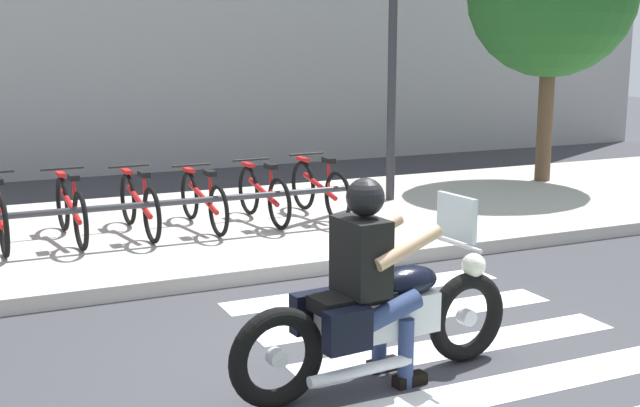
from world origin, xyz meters
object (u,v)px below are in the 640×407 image
bicycle_5 (263,195)px  rider (371,267)px  bicycle_4 (203,200)px  street_lamp (393,4)px  motorcycle (380,318)px  bicycle_3 (139,204)px  bike_rack (150,207)px  bicycle_6 (320,189)px  bicycle_2 (71,209)px

bicycle_5 → rider: bearing=-101.7°
bicycle_4 → street_lamp: 3.78m
motorcycle → bicycle_3: 4.59m
motorcycle → bike_rack: motorcycle is taller
bicycle_6 → street_lamp: size_ratio=0.34×
bicycle_4 → street_lamp: size_ratio=0.35×
bicycle_3 → bike_rack: bicycle_3 is taller
bicycle_4 → bicycle_5: bearing=-0.1°
bicycle_4 → rider: bearing=-92.3°
bicycle_4 → bike_rack: bicycle_4 is taller
bicycle_2 → bicycle_3: bicycle_2 is taller
bicycle_2 → bicycle_4: (1.52, 0.00, -0.02)m
bike_rack → rider: bearing=-81.7°
bicycle_6 → bicycle_4: bearing=179.9°
bicycle_2 → bike_rack: (0.76, -0.55, 0.07)m
bicycle_2 → bicycle_5: bearing=0.0°
bicycle_4 → bicycle_5: 0.76m
bicycle_2 → bicycle_4: size_ratio=1.03×
motorcycle → bicycle_2: bearing=107.3°
motorcycle → bicycle_5: bearing=79.2°
motorcycle → street_lamp: 6.43m
motorcycle → bicycle_5: 4.62m
bicycle_4 → bike_rack: bearing=-143.8°
motorcycle → street_lamp: size_ratio=0.48×
bicycle_2 → bike_rack: bearing=-36.1°
bicycle_3 → bicycle_4: (0.76, 0.00, -0.01)m
bicycle_3 → bicycle_6: size_ratio=1.04×
bicycle_2 → street_lamp: 5.03m
bicycle_5 → street_lamp: size_ratio=0.33×
bicycle_3 → bicycle_4: bicycle_3 is taller
bicycle_3 → bicycle_5: (1.52, -0.00, -0.00)m
street_lamp → bicycle_6: bearing=-155.3°
bike_rack → bicycle_3: bearing=90.0°
bicycle_3 → bicycle_5: bearing=-0.0°
bicycle_2 → street_lamp: bearing=8.2°
rider → bicycle_4: (0.18, 4.55, -0.36)m
bicycle_2 → bicycle_6: 3.04m
bicycle_3 → bicycle_2: bearing=-180.0°
bicycle_2 → street_lamp: size_ratio=0.36×
bicycle_3 → bicycle_6: 2.28m
bicycle_3 → rider: bearing=-82.7°
bicycle_6 → bike_rack: (-2.28, -0.55, 0.07)m
bicycle_4 → bicycle_5: bicycle_5 is taller
rider → bicycle_2: (-1.34, 4.54, -0.34)m
bicycle_4 → bicycle_6: bicycle_6 is taller
bike_rack → bicycle_4: bearing=36.2°
bicycle_2 → bike_rack: size_ratio=0.33×
bicycle_3 → bike_rack: size_ratio=0.32×
rider → bike_rack: bearing=98.3°
bike_rack → bicycle_2: bearing=143.9°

